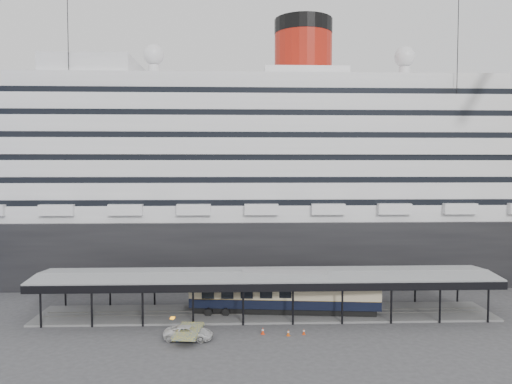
% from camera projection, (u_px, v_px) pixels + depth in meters
% --- Properties ---
extents(ground, '(200.00, 200.00, 0.00)m').
position_uv_depth(ground, '(269.00, 327.00, 56.95)').
color(ground, '#39393B').
rests_on(ground, ground).
extents(cruise_ship, '(130.00, 30.00, 43.90)m').
position_uv_depth(cruise_ship, '(258.00, 166.00, 87.93)').
color(cruise_ship, black).
rests_on(cruise_ship, ground).
extents(platform_canopy, '(56.00, 9.18, 5.30)m').
position_uv_depth(platform_canopy, '(266.00, 296.00, 61.82)').
color(platform_canopy, slate).
rests_on(platform_canopy, ground).
extents(port_truck, '(5.41, 2.94, 1.44)m').
position_uv_depth(port_truck, '(189.00, 333.00, 52.94)').
color(port_truck, silver).
rests_on(port_truck, ground).
extents(pullman_carriage, '(23.61, 5.39, 23.00)m').
position_uv_depth(pullman_carriage, '(284.00, 292.00, 61.88)').
color(pullman_carriage, black).
rests_on(pullman_carriage, ground).
extents(traffic_cone_left, '(0.50, 0.50, 0.77)m').
position_uv_depth(traffic_cone_left, '(263.00, 331.00, 54.64)').
color(traffic_cone_left, red).
rests_on(traffic_cone_left, ground).
extents(traffic_cone_mid, '(0.38, 0.38, 0.67)m').
position_uv_depth(traffic_cone_mid, '(304.00, 331.00, 54.55)').
color(traffic_cone_mid, red).
rests_on(traffic_cone_mid, ground).
extents(traffic_cone_right, '(0.46, 0.46, 0.71)m').
position_uv_depth(traffic_cone_right, '(288.00, 333.00, 54.12)').
color(traffic_cone_right, '#CF4D0B').
rests_on(traffic_cone_right, ground).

